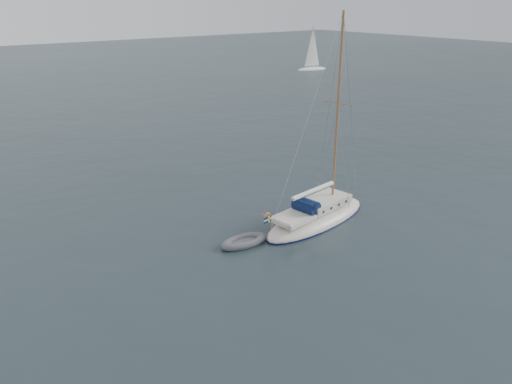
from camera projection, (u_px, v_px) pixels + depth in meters
ground at (288, 237)px, 30.41m from camera, size 300.00×300.00×0.00m
sailboat at (317, 207)px, 32.18m from camera, size 9.53×2.86×13.58m
dinghy at (244, 241)px, 29.48m from camera, size 3.08×1.39×0.44m
distant_yacht_b at (312, 50)px, 99.20m from camera, size 6.78×3.62×8.98m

